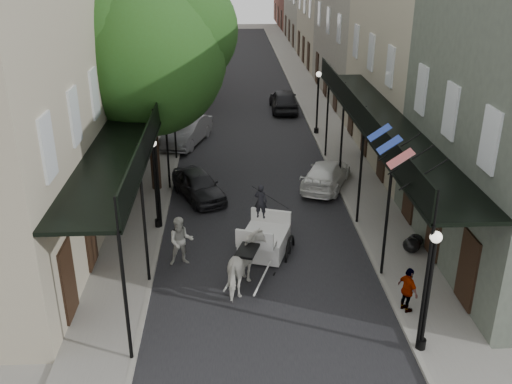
{
  "coord_description": "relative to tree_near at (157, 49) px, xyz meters",
  "views": [
    {
      "loc": [
        -1.2,
        -14.75,
        10.62
      ],
      "look_at": [
        -0.16,
        5.87,
        1.6
      ],
      "focal_mm": 40.0,
      "sensor_mm": 36.0,
      "label": 1
    }
  ],
  "objects": [
    {
      "name": "lamppost_right_far",
      "position": [
        8.3,
        7.82,
        -4.44
      ],
      "size": [
        0.32,
        0.32,
        3.71
      ],
      "color": "black",
      "rests_on": "sidewalk_right"
    },
    {
      "name": "lamppost_right_near",
      "position": [
        8.3,
        -12.18,
        -4.44
      ],
      "size": [
        0.32,
        0.32,
        3.71
      ],
      "color": "black",
      "rests_on": "sidewalk_right"
    },
    {
      "name": "gallery_left",
      "position": [
        -0.59,
        -3.2,
        -2.44
      ],
      "size": [
        2.2,
        18.05,
        4.88
      ],
      "color": "black",
      "rests_on": "sidewalk_left"
    },
    {
      "name": "tree_far",
      "position": [
        -0.05,
        14.0,
        -0.65
      ],
      "size": [
        6.45,
        6.0,
        8.61
      ],
      "color": "#382619",
      "rests_on": "sidewalk_left"
    },
    {
      "name": "gallery_right",
      "position": [
        8.99,
        -3.2,
        -2.44
      ],
      "size": [
        2.2,
        18.05,
        4.88
      ],
      "color": "black",
      "rests_on": "sidewalk_right"
    },
    {
      "name": "car_left_near",
      "position": [
        1.6,
        -1.18,
        -5.85
      ],
      "size": [
        2.92,
        4.02,
        1.27
      ],
      "primitive_type": "imported",
      "rotation": [
        0.0,
        0.0,
        0.43
      ],
      "color": "black",
      "rests_on": "ground"
    },
    {
      "name": "sidewalk_right",
      "position": [
        9.2,
        9.82,
        -6.43
      ],
      "size": [
        2.2,
        90.0,
        0.12
      ],
      "primitive_type": "cube",
      "color": "gray",
      "rests_on": "ground"
    },
    {
      "name": "sidewalk_left",
      "position": [
        -0.8,
        9.82,
        -6.43
      ],
      "size": [
        2.2,
        90.0,
        0.12
      ],
      "primitive_type": "cube",
      "color": "gray",
      "rests_on": "ground"
    },
    {
      "name": "car_right_far",
      "position": [
        6.84,
        13.3,
        -5.73
      ],
      "size": [
        1.78,
        4.42,
        1.51
      ],
      "primitive_type": "imported",
      "rotation": [
        0.0,
        0.0,
        3.14
      ],
      "color": "black",
      "rests_on": "ground"
    },
    {
      "name": "building_row_right",
      "position": [
        12.8,
        19.82,
        -1.24
      ],
      "size": [
        5.0,
        80.0,
        10.5
      ],
      "primitive_type": "cube",
      "color": "gray",
      "rests_on": "ground"
    },
    {
      "name": "building_row_left",
      "position": [
        -4.4,
        19.82,
        -1.24
      ],
      "size": [
        5.0,
        80.0,
        10.5
      ],
      "primitive_type": "cube",
      "color": "#9F977F",
      "rests_on": "ground"
    },
    {
      "name": "road",
      "position": [
        4.2,
        9.82,
        -6.48
      ],
      "size": [
        8.0,
        90.0,
        0.01
      ],
      "primitive_type": "cube",
      "color": "black",
      "rests_on": "ground"
    },
    {
      "name": "tree_near",
      "position": [
        0.0,
        0.0,
        0.0
      ],
      "size": [
        7.31,
        6.8,
        9.63
      ],
      "color": "#382619",
      "rests_on": "sidewalk_left"
    },
    {
      "name": "lamppost_left",
      "position": [
        0.1,
        -4.18,
        -4.44
      ],
      "size": [
        0.32,
        0.32,
        3.71
      ],
      "color": "black",
      "rests_on": "sidewalk_left"
    },
    {
      "name": "ground",
      "position": [
        4.2,
        -10.18,
        -6.49
      ],
      "size": [
        140.0,
        140.0,
        0.0
      ],
      "primitive_type": "plane",
      "color": "gray",
      "rests_on": "ground"
    },
    {
      "name": "car_right_near",
      "position": [
        7.56,
        -0.16,
        -5.87
      ],
      "size": [
        3.21,
        4.57,
        1.23
      ],
      "primitive_type": "imported",
      "rotation": [
        0.0,
        0.0,
        2.75
      ],
      "color": "white",
      "rests_on": "ground"
    },
    {
      "name": "horse",
      "position": [
        3.5,
        -8.7,
        -5.57
      ],
      "size": [
        1.61,
        2.37,
        1.83
      ],
      "primitive_type": "imported",
      "rotation": [
        0.0,
        0.0,
        2.82
      ],
      "color": "silver",
      "rests_on": "ground"
    },
    {
      "name": "pedestrian_sidewalk_right",
      "position": [
        8.4,
        -10.38,
        -5.62
      ],
      "size": [
        0.66,
        0.95,
        1.5
      ],
      "primitive_type": "imported",
      "rotation": [
        0.0,
        0.0,
        1.94
      ],
      "color": "gray",
      "rests_on": "sidewalk_right"
    },
    {
      "name": "car_left_far",
      "position": [
        0.6,
        20.73,
        -5.86
      ],
      "size": [
        2.48,
        4.68,
        1.25
      ],
      "primitive_type": "imported",
      "rotation": [
        0.0,
        0.0,
        -0.09
      ],
      "color": "black",
      "rests_on": "ground"
    },
    {
      "name": "pedestrian_sidewalk_left",
      "position": [
        -1.6,
        3.29,
        -5.57
      ],
      "size": [
        1.16,
        0.86,
        1.6
      ],
      "primitive_type": "imported",
      "rotation": [
        0.0,
        0.0,
        3.42
      ],
      "color": "gray",
      "rests_on": "sidewalk_left"
    },
    {
      "name": "car_left_mid",
      "position": [
        0.6,
        6.52,
        -5.72
      ],
      "size": [
        2.9,
        4.9,
        1.53
      ],
      "primitive_type": "imported",
      "rotation": [
        0.0,
        0.0,
        -0.3
      ],
      "color": "gray",
      "rests_on": "ground"
    },
    {
      "name": "pedestrian_walking",
      "position": [
        1.23,
        -6.98,
        -5.57
      ],
      "size": [
        0.99,
        0.82,
        1.84
      ],
      "primitive_type": "imported",
      "rotation": [
        0.0,
        0.0,
        0.15
      ],
      "color": "beige",
      "rests_on": "ground"
    },
    {
      "name": "carriage",
      "position": [
        4.38,
        -5.99,
        -5.3
      ],
      "size": [
        2.42,
        3.04,
        3.06
      ],
      "rotation": [
        0.0,
        0.0,
        -0.32
      ],
      "color": "black",
      "rests_on": "ground"
    },
    {
      "name": "trash_bags",
      "position": [
        9.79,
        -6.57,
        -6.11
      ],
      "size": [
        0.91,
        1.06,
        0.55
      ],
      "color": "black",
      "rests_on": "sidewalk_right"
    }
  ]
}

